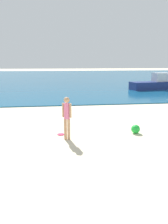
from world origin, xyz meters
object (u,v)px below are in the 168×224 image
frisbee (61,134)px  boat_near (156,84)px  beach_ball (136,129)px  person_standing (67,116)px

frisbee → boat_near: bearing=53.8°
beach_ball → person_standing: bearing=-172.1°
frisbee → beach_ball: bearing=-4.4°
person_standing → beach_ball: person_standing is taller
person_standing → boat_near: size_ratio=0.31×
person_standing → boat_near: bearing=-94.1°
boat_near → person_standing: bearing=45.9°
boat_near → beach_ball: bearing=53.4°
boat_near → beach_ball: (-7.13, -13.97, -0.45)m
boat_near → beach_ball: 15.70m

